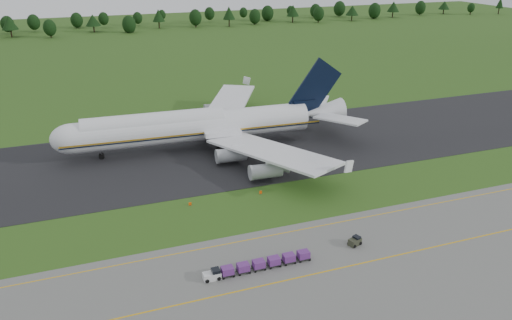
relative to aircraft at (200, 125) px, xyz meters
name	(u,v)px	position (x,y,z in m)	size (l,w,h in m)	color
ground	(268,205)	(4.51, -32.40, -5.64)	(600.00, 600.00, 0.00)	#2B5018
taxiway	(225,152)	(4.51, -4.40, -5.60)	(300.00, 40.00, 0.08)	black
apron_markings	(338,293)	(4.51, -59.38, -5.57)	(300.00, 30.20, 0.01)	#DFA40D
tree_line	(110,21)	(-4.94, 188.94, 0.47)	(522.42, 23.92, 11.72)	black
aircraft	(200,125)	(0.00, 0.00, 0.00)	(70.13, 68.48, 19.74)	white
baggage_train	(257,265)	(-4.25, -50.48, -4.79)	(16.60, 1.51, 1.45)	silver
utility_cart	(355,242)	(12.74, -49.56, -5.03)	(2.32, 1.82, 1.12)	#2F3122
edge_markers	(226,198)	(-2.08, -27.47, -5.36)	(14.41, 0.30, 0.60)	#FF4C08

